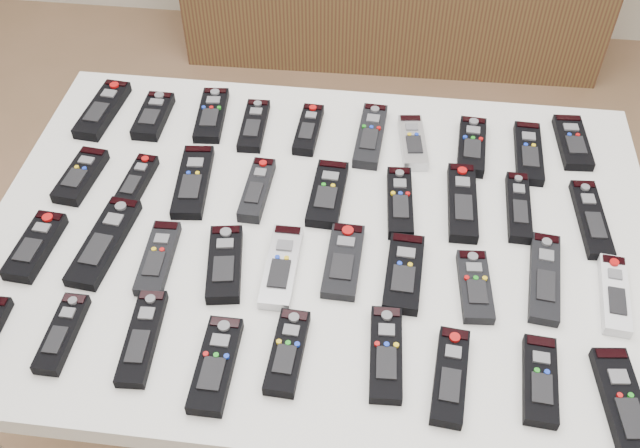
# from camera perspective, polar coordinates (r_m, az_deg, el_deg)

# --- Properties ---
(ground) EXTENTS (4.00, 4.00, 0.00)m
(ground) POSITION_cam_1_polar(r_m,az_deg,el_deg) (2.00, -2.85, -14.91)
(ground) COLOR olive
(ground) RESTS_ON ground
(table) EXTENTS (1.25, 0.88, 0.78)m
(table) POSITION_cam_1_polar(r_m,az_deg,el_deg) (1.37, -0.00, -2.23)
(table) COLOR white
(table) RESTS_ON ground
(remote_0) EXTENTS (0.07, 0.19, 0.02)m
(remote_0) POSITION_cam_1_polar(r_m,az_deg,el_deg) (1.65, -16.99, 8.74)
(remote_0) COLOR black
(remote_0) RESTS_ON table
(remote_1) EXTENTS (0.06, 0.14, 0.02)m
(remote_1) POSITION_cam_1_polar(r_m,az_deg,el_deg) (1.60, -13.20, 8.41)
(remote_1) COLOR black
(remote_1) RESTS_ON table
(remote_2) EXTENTS (0.07, 0.17, 0.02)m
(remote_2) POSITION_cam_1_polar(r_m,az_deg,el_deg) (1.59, -8.68, 8.62)
(remote_2) COLOR black
(remote_2) RESTS_ON table
(remote_3) EXTENTS (0.05, 0.16, 0.02)m
(remote_3) POSITION_cam_1_polar(r_m,az_deg,el_deg) (1.55, -5.31, 7.85)
(remote_3) COLOR black
(remote_3) RESTS_ON table
(remote_4) EXTENTS (0.05, 0.15, 0.02)m
(remote_4) POSITION_cam_1_polar(r_m,az_deg,el_deg) (1.53, -0.93, 7.57)
(remote_4) COLOR black
(remote_4) RESTS_ON table
(remote_5) EXTENTS (0.06, 0.19, 0.02)m
(remote_5) POSITION_cam_1_polar(r_m,az_deg,el_deg) (1.51, 4.05, 7.06)
(remote_5) COLOR black
(remote_5) RESTS_ON table
(remote_6) EXTENTS (0.07, 0.16, 0.02)m
(remote_6) POSITION_cam_1_polar(r_m,az_deg,el_deg) (1.51, 7.43, 6.48)
(remote_6) COLOR #B7B7BC
(remote_6) RESTS_ON table
(remote_7) EXTENTS (0.06, 0.17, 0.02)m
(remote_7) POSITION_cam_1_polar(r_m,az_deg,el_deg) (1.52, 12.04, 6.10)
(remote_7) COLOR black
(remote_7) RESTS_ON table
(remote_8) EXTENTS (0.06, 0.18, 0.02)m
(remote_8) POSITION_cam_1_polar(r_m,az_deg,el_deg) (1.53, 16.34, 5.48)
(remote_8) COLOR black
(remote_8) RESTS_ON table
(remote_9) EXTENTS (0.07, 0.16, 0.02)m
(remote_9) POSITION_cam_1_polar(r_m,az_deg,el_deg) (1.59, 19.55, 6.18)
(remote_9) COLOR black
(remote_9) RESTS_ON table
(remote_10) EXTENTS (0.07, 0.15, 0.02)m
(remote_10) POSITION_cam_1_polar(r_m,az_deg,el_deg) (1.49, -18.59, 3.67)
(remote_10) COLOR black
(remote_10) RESTS_ON table
(remote_11) EXTENTS (0.05, 0.15, 0.02)m
(remote_11) POSITION_cam_1_polar(r_m,az_deg,el_deg) (1.45, -14.50, 3.25)
(remote_11) COLOR black
(remote_11) RESTS_ON table
(remote_12) EXTENTS (0.08, 0.20, 0.02)m
(remote_12) POSITION_cam_1_polar(r_m,az_deg,el_deg) (1.43, -10.12, 3.38)
(remote_12) COLOR black
(remote_12) RESTS_ON table
(remote_13) EXTENTS (0.05, 0.16, 0.02)m
(remote_13) POSITION_cam_1_polar(r_m,az_deg,el_deg) (1.39, -5.07, 2.75)
(remote_13) COLOR black
(remote_13) RESTS_ON table
(remote_14) EXTENTS (0.07, 0.17, 0.02)m
(remote_14) POSITION_cam_1_polar(r_m,az_deg,el_deg) (1.38, 0.61, 2.45)
(remote_14) COLOR black
(remote_14) RESTS_ON table
(remote_15) EXTENTS (0.06, 0.18, 0.02)m
(remote_15) POSITION_cam_1_polar(r_m,az_deg,el_deg) (1.37, 6.40, 1.73)
(remote_15) COLOR black
(remote_15) RESTS_ON table
(remote_16) EXTENTS (0.06, 0.20, 0.02)m
(remote_16) POSITION_cam_1_polar(r_m,az_deg,el_deg) (1.39, 11.31, 1.72)
(remote_16) COLOR black
(remote_16) RESTS_ON table
(remote_17) EXTENTS (0.05, 0.17, 0.02)m
(remote_17) POSITION_cam_1_polar(r_m,az_deg,el_deg) (1.41, 15.60, 1.31)
(remote_17) COLOR black
(remote_17) RESTS_ON table
(remote_18) EXTENTS (0.06, 0.19, 0.02)m
(remote_18) POSITION_cam_1_polar(r_m,az_deg,el_deg) (1.43, 20.88, 0.39)
(remote_18) COLOR black
(remote_18) RESTS_ON table
(remote_19) EXTENTS (0.07, 0.16, 0.02)m
(remote_19) POSITION_cam_1_polar(r_m,az_deg,el_deg) (1.39, -21.82, -1.65)
(remote_19) COLOR black
(remote_19) RESTS_ON table
(remote_20) EXTENTS (0.08, 0.21, 0.02)m
(remote_20) POSITION_cam_1_polar(r_m,az_deg,el_deg) (1.35, -16.87, -1.37)
(remote_20) COLOR black
(remote_20) RESTS_ON table
(remote_21) EXTENTS (0.06, 0.16, 0.02)m
(remote_21) POSITION_cam_1_polar(r_m,az_deg,el_deg) (1.30, -12.83, -2.65)
(remote_21) COLOR black
(remote_21) RESTS_ON table
(remote_22) EXTENTS (0.08, 0.17, 0.02)m
(remote_22) POSITION_cam_1_polar(r_m,az_deg,el_deg) (1.27, -7.63, -3.16)
(remote_22) COLOR black
(remote_22) RESTS_ON table
(remote_23) EXTENTS (0.06, 0.18, 0.02)m
(remote_23) POSITION_cam_1_polar(r_m,az_deg,el_deg) (1.26, -3.10, -3.41)
(remote_23) COLOR #B7B7BC
(remote_23) RESTS_ON table
(remote_24) EXTENTS (0.06, 0.17, 0.02)m
(remote_24) POSITION_cam_1_polar(r_m,az_deg,el_deg) (1.27, 1.88, -2.96)
(remote_24) COLOR black
(remote_24) RESTS_ON table
(remote_25) EXTENTS (0.07, 0.17, 0.02)m
(remote_25) POSITION_cam_1_polar(r_m,az_deg,el_deg) (1.26, 6.72, -3.91)
(remote_25) COLOR black
(remote_25) RESTS_ON table
(remote_26) EXTENTS (0.06, 0.15, 0.02)m
(remote_26) POSITION_cam_1_polar(r_m,az_deg,el_deg) (1.26, 12.29, -4.89)
(remote_26) COLOR black
(remote_26) RESTS_ON table
(remote_27) EXTENTS (0.07, 0.20, 0.02)m
(remote_27) POSITION_cam_1_polar(r_m,az_deg,el_deg) (1.30, 17.53, -4.11)
(remote_27) COLOR black
(remote_27) RESTS_ON table
(remote_28) EXTENTS (0.06, 0.17, 0.02)m
(remote_28) POSITION_cam_1_polar(r_m,az_deg,el_deg) (1.32, 22.49, -5.23)
(remote_28) COLOR silver
(remote_28) RESTS_ON table
(remote_30) EXTENTS (0.04, 0.15, 0.02)m
(remote_30) POSITION_cam_1_polar(r_m,az_deg,el_deg) (1.25, -19.94, -8.22)
(remote_30) COLOR black
(remote_30) RESTS_ON table
(remote_31) EXTENTS (0.06, 0.18, 0.02)m
(remote_31) POSITION_cam_1_polar(r_m,az_deg,el_deg) (1.20, -14.03, -8.78)
(remote_31) COLOR black
(remote_31) RESTS_ON table
(remote_32) EXTENTS (0.06, 0.17, 0.02)m
(remote_32) POSITION_cam_1_polar(r_m,az_deg,el_deg) (1.15, -8.33, -11.08)
(remote_32) COLOR black
(remote_32) RESTS_ON table
(remote_33) EXTENTS (0.06, 0.15, 0.02)m
(remote_33) POSITION_cam_1_polar(r_m,az_deg,el_deg) (1.15, -2.62, -10.19)
(remote_33) COLOR black
(remote_33) RESTS_ON table
(remote_34) EXTENTS (0.06, 0.17, 0.02)m
(remote_34) POSITION_cam_1_polar(r_m,az_deg,el_deg) (1.16, 5.30, -10.29)
(remote_34) COLOR black
(remote_34) RESTS_ON table
(remote_35) EXTENTS (0.06, 0.17, 0.02)m
(remote_35) POSITION_cam_1_polar(r_m,az_deg,el_deg) (1.15, 10.38, -11.88)
(remote_35) COLOR black
(remote_35) RESTS_ON table
(remote_36) EXTENTS (0.06, 0.16, 0.02)m
(remote_36) POSITION_cam_1_polar(r_m,az_deg,el_deg) (1.18, 17.19, -11.85)
(remote_36) COLOR black
(remote_36) RESTS_ON table
(remote_37) EXTENTS (0.08, 0.20, 0.02)m
(remote_37) POSITION_cam_1_polar(r_m,az_deg,el_deg) (1.19, 23.15, -13.24)
(remote_37) COLOR black
(remote_37) RESTS_ON table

